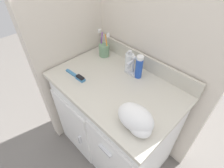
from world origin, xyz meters
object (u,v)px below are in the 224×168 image
(shaving_cream_can, at_px, (139,67))
(toothbrush_cup, at_px, (104,50))
(hand_towel, at_px, (137,120))
(soap_dispenser, at_px, (129,61))
(hairbrush, at_px, (77,77))

(shaving_cream_can, bearing_deg, toothbrush_cup, 177.95)
(toothbrush_cup, relative_size, hand_towel, 0.98)
(soap_dispenser, relative_size, shaving_cream_can, 0.92)
(shaving_cream_can, relative_size, hairbrush, 0.88)
(toothbrush_cup, height_order, hand_towel, toothbrush_cup)
(hairbrush, bearing_deg, toothbrush_cup, 100.70)
(shaving_cream_can, xyz_separation_m, hand_towel, (0.25, -0.32, -0.03))
(toothbrush_cup, xyz_separation_m, hand_towel, (0.61, -0.33, 0.00))
(toothbrush_cup, xyz_separation_m, shaving_cream_can, (0.36, -0.01, 0.03))
(soap_dispenser, height_order, hairbrush, soap_dispenser)
(soap_dispenser, xyz_separation_m, hairbrush, (-0.17, -0.33, -0.05))
(hairbrush, height_order, hand_towel, hand_towel)
(shaving_cream_can, bearing_deg, hand_towel, -52.07)
(shaving_cream_can, height_order, hand_towel, shaving_cream_can)
(soap_dispenser, distance_m, shaving_cream_can, 0.11)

